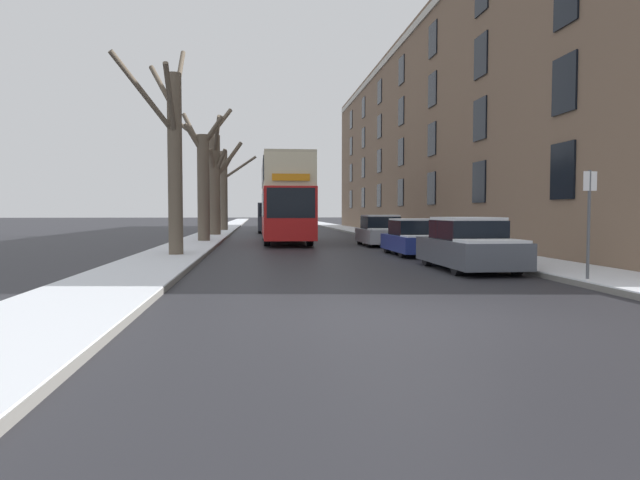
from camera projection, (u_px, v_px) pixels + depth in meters
ground_plane at (423, 317)px, 9.11m from camera, size 320.00×320.00×0.00m
sidewalk_left at (228, 227)px, 61.09m from camera, size 2.48×130.00×0.16m
sidewalk_right at (335, 226)px, 62.36m from camera, size 2.48×130.00×0.16m
terrace_facade_right at (466, 137)px, 38.68m from camera, size 9.10×54.35×13.54m
bare_tree_left_0 at (173, 153)px, 20.32m from camera, size 2.10×4.58×8.05m
bare_tree_left_1 at (204, 180)px, 30.14m from camera, size 2.73×2.02×7.36m
bare_tree_left_2 at (215, 179)px, 38.15m from camera, size 4.54×3.78×7.89m
bare_tree_left_3 at (225, 189)px, 47.78m from camera, size 3.82×1.23×7.28m
double_decker_bus at (285, 196)px, 31.11m from camera, size 2.48×10.64×4.53m
parked_car_0 at (469, 246)px, 16.49m from camera, size 1.87×4.45×1.53m
parked_car_1 at (414, 238)px, 22.19m from camera, size 1.81×4.09×1.42m
parked_car_2 at (381, 232)px, 28.26m from camera, size 1.88×4.09×1.53m
oncoming_van at (270, 217)px, 45.89m from camera, size 1.93×4.95×2.38m
pedestrian_left_sidewalk at (176, 231)px, 21.55m from camera, size 0.38×0.38×1.75m
street_sign_post at (589, 220)px, 12.91m from camera, size 0.32×0.07×2.63m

